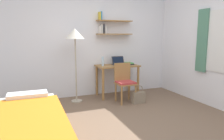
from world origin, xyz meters
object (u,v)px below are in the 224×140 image
at_px(book_stack, 129,63).
at_px(bed, 29,130).
at_px(water_bottle, 103,61).
at_px(laptop, 119,63).
at_px(desk_chair, 124,81).
at_px(handbag, 139,97).
at_px(standing_lamp, 75,37).
at_px(desk, 117,71).

bearing_deg(book_stack, bed, -141.76).
distance_m(bed, water_bottle, 2.57).
relative_size(laptop, water_bottle, 1.43).
relative_size(desk_chair, handbag, 2.15).
height_order(standing_lamp, laptop, standing_lamp).
bearing_deg(bed, desk, 42.41).
height_order(desk_chair, standing_lamp, standing_lamp).
xyz_separation_m(desk, desk_chair, (-0.04, -0.51, -0.14)).
relative_size(desk, laptop, 3.15).
distance_m(desk, standing_lamp, 1.32).
distance_m(laptop, book_stack, 0.26).
relative_size(standing_lamp, water_bottle, 7.36).
height_order(bed, desk, desk).
xyz_separation_m(laptop, handbag, (0.14, -0.79, -0.67)).
height_order(bed, book_stack, book_stack).
bearing_deg(water_bottle, bed, -131.83).
height_order(book_stack, handbag, book_stack).
bearing_deg(handbag, desk_chair, 137.77).
bearing_deg(bed, water_bottle, 48.17).
relative_size(desk, desk_chair, 1.15).
bearing_deg(water_bottle, desk_chair, -57.60).
bearing_deg(water_bottle, handbag, -52.24).
bearing_deg(desk_chair, bed, -145.94).
bearing_deg(standing_lamp, bed, -119.76).
bearing_deg(water_bottle, book_stack, -0.96).
height_order(water_bottle, handbag, water_bottle).
bearing_deg(bed, book_stack, 38.24).
height_order(desk_chair, water_bottle, water_bottle).
height_order(desk_chair, handbag, desk_chair).
bearing_deg(handbag, standing_lamp, 153.47).
xyz_separation_m(desk_chair, laptop, (0.10, 0.57, 0.34)).
height_order(standing_lamp, handbag, standing_lamp).
relative_size(book_stack, handbag, 0.62).
height_order(desk_chair, book_stack, desk_chair).
height_order(desk, desk_chair, desk_chair).
relative_size(desk, handbag, 2.48).
bearing_deg(handbag, bed, -153.24).
xyz_separation_m(bed, laptop, (2.09, 1.92, 0.57)).
xyz_separation_m(desk_chair, standing_lamp, (-0.99, 0.40, 0.95)).
distance_m(desk_chair, water_bottle, 0.72).
height_order(bed, standing_lamp, standing_lamp).
distance_m(water_bottle, book_stack, 0.68).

